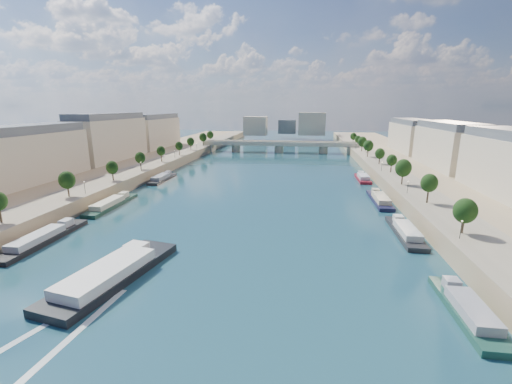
% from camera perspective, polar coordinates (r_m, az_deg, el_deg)
% --- Properties ---
extents(ground, '(700.00, 700.00, 0.00)m').
position_cam_1_polar(ground, '(135.47, -0.01, 0.01)').
color(ground, '#0D3239').
rests_on(ground, ground).
extents(quay_left, '(44.00, 520.00, 5.00)m').
position_cam_1_polar(quay_left, '(161.31, -26.25, 1.74)').
color(quay_left, '#9E8460').
rests_on(quay_left, ground).
extents(quay_right, '(44.00, 520.00, 5.00)m').
position_cam_1_polar(quay_right, '(143.98, 29.67, -0.00)').
color(quay_right, '#9E8460').
rests_on(quay_right, ground).
extents(pave_left, '(14.00, 520.00, 0.10)m').
position_cam_1_polar(pave_left, '(152.92, -21.69, 2.57)').
color(pave_left, gray).
rests_on(pave_left, quay_left).
extents(pave_right, '(14.00, 520.00, 0.10)m').
position_cam_1_polar(pave_right, '(138.56, 24.03, 1.23)').
color(pave_right, gray).
rests_on(pave_right, quay_right).
extents(trees_left, '(4.80, 268.80, 8.26)m').
position_cam_1_polar(trees_left, '(152.77, -20.86, 4.71)').
color(trees_left, '#382B1E').
rests_on(trees_left, ground).
extents(trees_right, '(4.80, 268.80, 8.26)m').
position_cam_1_polar(trees_right, '(146.54, 22.46, 4.20)').
color(trees_right, '#382B1E').
rests_on(trees_right, ground).
extents(lamps_left, '(0.36, 200.36, 4.28)m').
position_cam_1_polar(lamps_left, '(141.70, -22.17, 2.81)').
color(lamps_left, black).
rests_on(lamps_left, ground).
extents(lamps_right, '(0.36, 200.36, 4.28)m').
position_cam_1_polar(lamps_right, '(141.60, 21.86, 2.83)').
color(lamps_right, black).
rests_on(lamps_right, ground).
extents(buildings_left, '(16.00, 226.00, 23.20)m').
position_cam_1_polar(buildings_left, '(176.48, -28.11, 7.09)').
color(buildings_left, '#BFAD93').
rests_on(buildings_left, ground).
extents(buildings_right, '(16.00, 226.00, 23.20)m').
position_cam_1_polar(buildings_right, '(157.80, 33.14, 5.81)').
color(buildings_right, '#BFAD93').
rests_on(buildings_right, ground).
extents(skyline, '(79.00, 42.00, 22.00)m').
position_cam_1_polar(skyline, '(350.41, 5.64, 11.07)').
color(skyline, '#BFAD93').
rests_on(skyline, ground).
extents(bridge, '(112.00, 12.00, 8.15)m').
position_cam_1_polar(bridge, '(252.53, 3.84, 7.75)').
color(bridge, '#C1B79E').
rests_on(bridge, ground).
extents(tour_barge, '(14.60, 32.23, 4.22)m').
position_cam_1_polar(tour_barge, '(74.27, -22.72, -12.43)').
color(tour_barge, black).
rests_on(tour_barge, ground).
extents(wake, '(12.43, 26.02, 0.04)m').
position_cam_1_polar(wake, '(63.27, -30.56, -19.54)').
color(wake, silver).
rests_on(wake, ground).
extents(moored_barges_left, '(5.00, 163.22, 3.60)m').
position_cam_1_polar(moored_barges_left, '(103.50, -30.87, -6.09)').
color(moored_barges_left, '#1A1835').
rests_on(moored_barges_left, ground).
extents(moored_barges_right, '(5.00, 165.49, 3.60)m').
position_cam_1_polar(moored_barges_right, '(95.38, 24.20, -6.92)').
color(moored_barges_right, black).
rests_on(moored_barges_right, ground).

